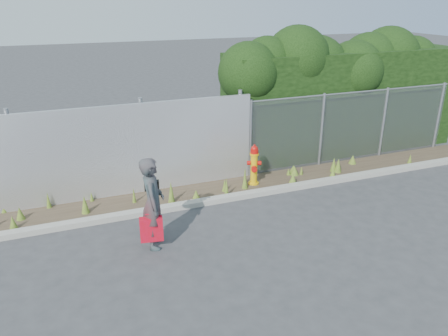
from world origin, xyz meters
TOP-DOWN VIEW (x-y plane):
  - ground at (0.00, 0.00)m, footprint 80.00×80.00m
  - curb at (0.00, 1.80)m, footprint 16.00×0.22m
  - weed_strip at (-0.27, 2.36)m, footprint 16.00×1.26m
  - corrugated_fence at (-3.25, 3.01)m, footprint 8.50×0.21m
  - chainlink_fence at (4.25, 3.00)m, footprint 6.50×0.07m
  - hedge at (4.41, 4.03)m, footprint 7.68×2.17m
  - fire_hydrant at (0.90, 2.42)m, footprint 0.36×0.32m
  - woman at (-2.07, 0.48)m, footprint 0.57×0.74m
  - red_tote_bag at (-2.16, 0.32)m, footprint 0.42×0.16m
  - black_shoulder_bag at (-2.03, 0.69)m, footprint 0.26×0.11m

SIDE VIEW (x-z plane):
  - ground at x=0.00m, z-range 0.00..0.00m
  - curb at x=0.00m, z-range 0.00..0.12m
  - weed_strip at x=-0.27m, z-range -0.16..0.37m
  - red_tote_bag at x=-2.16m, z-range 0.17..0.72m
  - fire_hydrant at x=0.90m, z-range -0.02..1.05m
  - woman at x=-2.07m, z-range 0.00..1.79m
  - chainlink_fence at x=4.25m, z-range 0.01..2.06m
  - corrugated_fence at x=-3.25m, z-range -0.05..2.25m
  - black_shoulder_bag at x=-2.03m, z-range 1.06..1.26m
  - hedge at x=4.41m, z-range 0.22..3.98m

